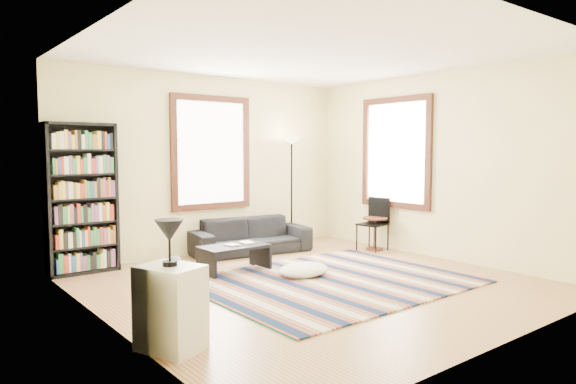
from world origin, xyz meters
TOP-DOWN VIEW (x-y plane):
  - floor at (0.00, 0.00)m, footprint 5.00×5.00m
  - ceiling at (0.00, 0.00)m, footprint 5.00×5.00m
  - wall_back at (0.00, 2.55)m, footprint 5.00×0.10m
  - wall_front at (0.00, -2.55)m, footprint 5.00×0.10m
  - wall_left at (-2.55, 0.00)m, footprint 0.10×5.00m
  - wall_right at (2.55, 0.00)m, footprint 0.10×5.00m
  - window_back at (0.00, 2.47)m, footprint 1.20×0.06m
  - window_right at (2.47, 0.80)m, footprint 0.06×1.20m
  - rug at (0.23, -0.09)m, footprint 3.22×2.58m
  - sofa at (0.45, 2.05)m, footprint 1.99×1.03m
  - bookshelf at (-2.06, 2.32)m, footprint 0.90×0.30m
  - coffee_table at (-0.44, 1.12)m, footprint 0.99×0.69m
  - book_a at (-0.54, 1.12)m, footprint 0.21×0.16m
  - book_b at (-0.29, 1.17)m, footprint 0.19×0.24m
  - floor_cushion at (0.13, 0.34)m, footprint 0.73×0.56m
  - floor_lamp at (1.38, 2.15)m, footprint 0.37×0.37m
  - side_table at (2.20, 0.99)m, footprint 0.41×0.41m
  - folding_chair at (2.15, 0.99)m, footprint 0.49×0.47m
  - white_cabinet at (-2.30, -0.87)m, footprint 0.54×0.60m
  - table_lamp at (-2.30, -0.87)m, footprint 0.25×0.25m
  - dog at (-1.68, 0.48)m, footprint 0.43×0.55m

SIDE VIEW (x-z plane):
  - floor at x=0.00m, z-range -0.10..0.00m
  - rug at x=0.23m, z-range 0.00..0.02m
  - floor_cushion at x=0.13m, z-range 0.00..0.18m
  - coffee_table at x=-0.44m, z-range 0.00..0.36m
  - dog at x=-1.68m, z-range 0.00..0.50m
  - side_table at x=2.20m, z-range 0.00..0.54m
  - sofa at x=0.45m, z-range 0.00..0.55m
  - white_cabinet at x=-2.30m, z-range 0.00..0.70m
  - book_b at x=-0.29m, z-range 0.36..0.38m
  - book_a at x=-0.54m, z-range 0.36..0.38m
  - folding_chair at x=2.15m, z-range 0.00..0.86m
  - table_lamp at x=-2.30m, z-range 0.70..1.08m
  - floor_lamp at x=1.38m, z-range 0.00..1.86m
  - bookshelf at x=-2.06m, z-range 0.00..2.00m
  - wall_back at x=0.00m, z-range 0.00..2.80m
  - wall_front at x=0.00m, z-range 0.00..2.80m
  - wall_left at x=-2.55m, z-range 0.00..2.80m
  - wall_right at x=2.55m, z-range 0.00..2.80m
  - window_back at x=0.00m, z-range 0.80..2.40m
  - window_right at x=2.47m, z-range 0.80..2.40m
  - ceiling at x=0.00m, z-range 2.80..2.90m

